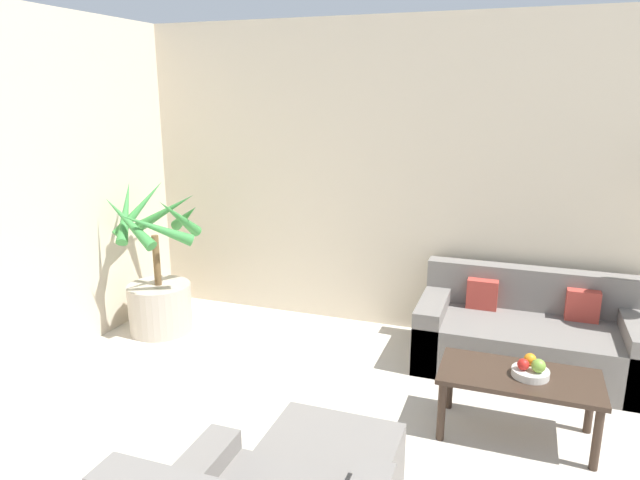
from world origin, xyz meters
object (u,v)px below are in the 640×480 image
(orange_fruit, at_px, (530,359))
(ottoman, at_px, (331,468))
(apple_red, at_px, (523,364))
(coffee_table, at_px, (519,384))
(potted_palm, at_px, (159,285))
(sofa_loveseat, at_px, (528,337))
(fruit_bowl, at_px, (530,373))
(apple_green, at_px, (538,366))

(orange_fruit, bearing_deg, ottoman, -134.38)
(apple_red, relative_size, orange_fruit, 0.95)
(coffee_table, distance_m, orange_fruit, 0.17)
(apple_red, bearing_deg, orange_fruit, 64.77)
(coffee_table, bearing_deg, potted_palm, 168.15)
(potted_palm, height_order, ottoman, potted_palm)
(apple_red, xyz_separation_m, ottoman, (-0.92, -0.90, -0.33))
(sofa_loveseat, xyz_separation_m, apple_red, (-0.05, -1.01, 0.25))
(fruit_bowl, distance_m, orange_fruit, 0.09)
(fruit_bowl, xyz_separation_m, ottoman, (-0.96, -0.92, -0.27))
(potted_palm, bearing_deg, orange_fruit, -10.56)
(orange_fruit, bearing_deg, coffee_table, -129.83)
(sofa_loveseat, height_order, apple_red, sofa_loveseat)
(fruit_bowl, height_order, apple_red, apple_red)
(sofa_loveseat, xyz_separation_m, ottoman, (-0.96, -1.91, -0.08))
(sofa_loveseat, bearing_deg, apple_green, -87.72)
(apple_green, distance_m, ottoman, 1.38)
(coffee_table, height_order, ottoman, coffee_table)
(sofa_loveseat, height_order, apple_green, sofa_loveseat)
(orange_fruit, distance_m, ottoman, 1.41)
(orange_fruit, bearing_deg, sofa_loveseat, 89.62)
(orange_fruit, height_order, ottoman, orange_fruit)
(potted_palm, bearing_deg, coffee_table, -11.85)
(potted_palm, distance_m, fruit_bowl, 3.16)
(potted_palm, relative_size, ottoman, 1.99)
(apple_green, bearing_deg, coffee_table, 167.36)
(potted_palm, relative_size, coffee_table, 1.41)
(fruit_bowl, relative_size, apple_green, 2.63)
(potted_palm, distance_m, sofa_loveseat, 3.12)
(apple_red, bearing_deg, coffee_table, 121.65)
(coffee_table, bearing_deg, sofa_loveseat, 86.67)
(apple_red, relative_size, ottoman, 0.10)
(fruit_bowl, distance_m, apple_green, 0.08)
(potted_palm, relative_size, fruit_bowl, 6.13)
(sofa_loveseat, distance_m, coffee_table, 1.00)
(apple_red, distance_m, orange_fruit, 0.09)
(apple_red, xyz_separation_m, orange_fruit, (0.04, 0.08, 0.00))
(potted_palm, relative_size, apple_green, 16.11)
(apple_green, bearing_deg, fruit_bowl, 151.36)
(sofa_loveseat, distance_m, fruit_bowl, 1.01)
(fruit_bowl, bearing_deg, ottoman, -136.46)
(orange_fruit, bearing_deg, apple_green, -60.86)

